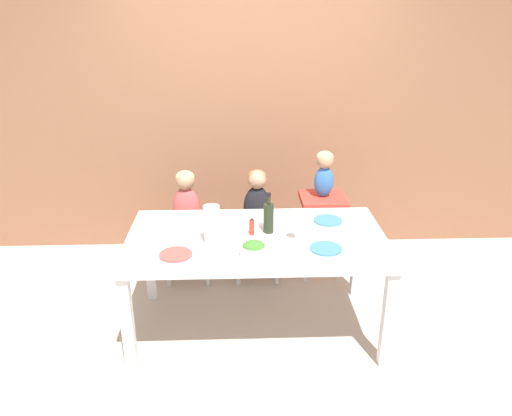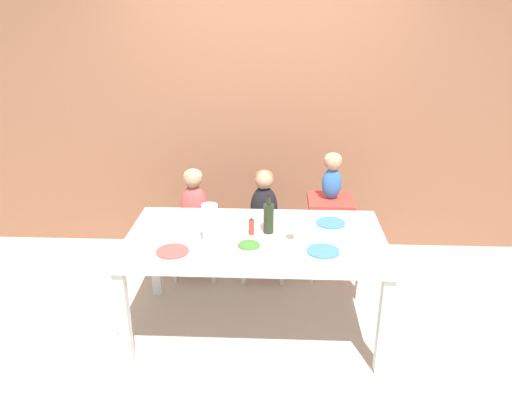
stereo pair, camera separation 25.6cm
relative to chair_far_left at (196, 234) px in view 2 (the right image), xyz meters
name	(u,v)px [view 2 (the right image)]	position (x,y,z in m)	size (l,w,h in m)	color
ground_plane	(256,327)	(0.55, -0.77, -0.38)	(14.00, 14.00, 0.00)	#BCB2A3
wall_back	(263,105)	(0.55, 0.66, 0.97)	(10.00, 0.06, 2.70)	#8E5B42
dining_table	(256,248)	(0.55, -0.77, 0.27)	(1.75, 0.98, 0.73)	silver
chair_far_left	(196,234)	(0.00, 0.00, 0.00)	(0.43, 0.44, 0.44)	silver
chair_far_center	(264,235)	(0.58, 0.00, 0.00)	(0.43, 0.44, 0.44)	silver
chair_right_highchair	(330,215)	(1.13, 0.00, 0.19)	(0.37, 0.37, 0.72)	silver
person_child_left	(194,197)	(0.00, 0.00, 0.33)	(0.22, 0.16, 0.51)	#C64C4C
person_child_center	(264,198)	(0.58, 0.00, 0.33)	(0.22, 0.16, 0.51)	black
person_baby_right	(332,172)	(1.13, 0.00, 0.57)	(0.16, 0.14, 0.38)	#3366B2
wine_bottle	(269,217)	(0.63, -0.70, 0.47)	(0.07, 0.07, 0.29)	#232D19
paper_towel_roll	(210,224)	(0.25, -0.86, 0.49)	(0.10, 0.10, 0.26)	white
wine_glass_near	(295,225)	(0.80, -0.82, 0.48)	(0.08, 0.08, 0.17)	white
salad_bowl_large	(249,249)	(0.52, -1.05, 0.41)	(0.17, 0.17, 0.10)	white
dinner_plate_front_left	(173,251)	(0.03, -1.02, 0.36)	(0.21, 0.21, 0.01)	#D14C47
dinner_plate_back_left	(199,217)	(0.11, -0.46, 0.36)	(0.21, 0.21, 0.01)	silver
dinner_plate_back_right	(331,223)	(1.07, -0.53, 0.36)	(0.21, 0.21, 0.01)	teal
dinner_plate_front_right	(323,251)	(0.98, -0.97, 0.36)	(0.21, 0.21, 0.01)	teal
condiment_bottle_hot_sauce	(251,226)	(0.52, -0.74, 0.42)	(0.04, 0.04, 0.13)	red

